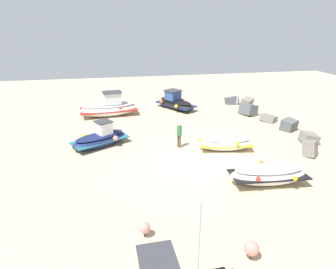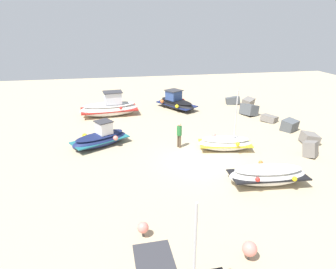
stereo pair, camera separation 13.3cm
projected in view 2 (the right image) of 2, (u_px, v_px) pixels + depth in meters
ground_plane at (201, 160)px, 17.46m from camera, size 57.70×57.70×0.00m
fishing_boat_1 at (268, 175)px, 14.80m from camera, size 2.11×4.03×0.96m
fishing_boat_2 at (101, 138)px, 19.34m from camera, size 3.14×4.03×1.64m
fishing_boat_3 at (176, 103)px, 27.58m from camera, size 4.50×3.56×1.77m
fishing_boat_4 at (225, 143)px, 18.70m from camera, size 1.95×3.57×3.86m
fishing_boat_5 at (110, 108)px, 25.48m from camera, size 2.35×5.14×2.14m
person_walking at (179, 133)px, 18.87m from camera, size 0.32×0.32×1.67m
breakwater_rocks at (312, 144)px, 18.74m from camera, size 24.64×2.67×1.21m
mooring_buoy_0 at (250, 249)px, 10.01m from camera, size 0.52×0.52×0.71m
mooring_buoy_1 at (143, 228)px, 11.10m from camera, size 0.44×0.44×0.63m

